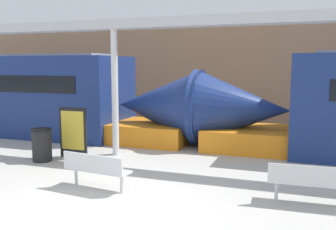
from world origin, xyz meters
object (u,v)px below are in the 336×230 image
(bench_far, at_px, (314,181))
(poster_board, at_px, (73,132))
(bench_near, at_px, (96,168))
(trash_bin, at_px, (42,145))
(train_right, at_px, (16,96))
(support_column_near, at_px, (115,93))

(bench_far, distance_m, poster_board, 6.93)
(bench_near, xyz_separation_m, trash_bin, (-2.79, 1.71, -0.03))
(train_right, bearing_deg, support_column_near, -21.44)
(bench_near, xyz_separation_m, support_column_near, (-1.13, 3.13, 1.41))
(support_column_near, bearing_deg, train_right, 158.56)
(train_right, xyz_separation_m, trash_bin, (4.13, -3.70, -1.02))
(bench_far, height_order, trash_bin, trash_bin)
(trash_bin, bearing_deg, bench_far, -8.40)
(train_right, bearing_deg, poster_board, -32.60)
(trash_bin, bearing_deg, poster_board, 45.14)
(bench_near, relative_size, support_column_near, 0.42)
(bench_far, bearing_deg, bench_near, -175.07)
(bench_near, distance_m, support_column_near, 3.61)
(trash_bin, relative_size, support_column_near, 0.25)
(train_right, height_order, trash_bin, train_right)
(train_right, distance_m, support_column_near, 6.23)
(trash_bin, height_order, poster_board, poster_board)
(train_right, xyz_separation_m, bench_near, (6.92, -5.40, -0.99))
(bench_far, height_order, support_column_near, support_column_near)
(train_right, relative_size, bench_near, 9.68)
(trash_bin, bearing_deg, support_column_near, 40.78)
(trash_bin, bearing_deg, bench_near, -31.47)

